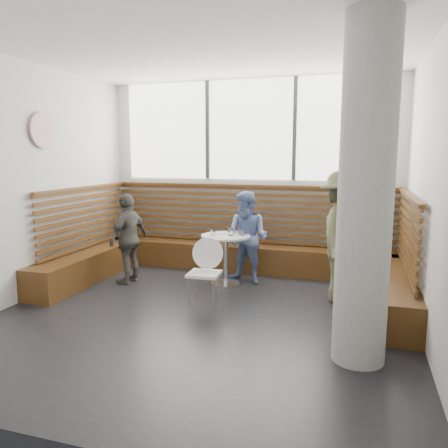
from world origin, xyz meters
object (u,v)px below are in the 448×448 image
(concrete_column, at_px, (366,195))
(child_back, at_px, (247,238))
(adult_man, at_px, (343,236))
(child_left, at_px, (129,238))
(cafe_chair, at_px, (206,266))
(cafe_table, at_px, (226,249))

(concrete_column, bearing_deg, child_back, 127.05)
(adult_man, bearing_deg, child_left, 98.47)
(cafe_chair, xyz_separation_m, adult_man, (1.71, 0.66, 0.38))
(concrete_column, height_order, child_left, concrete_column)
(child_back, bearing_deg, child_left, -148.55)
(cafe_table, relative_size, child_back, 0.54)
(child_back, bearing_deg, concrete_column, -38.28)
(cafe_chair, height_order, adult_man, adult_man)
(adult_man, relative_size, child_back, 1.26)
(concrete_column, height_order, cafe_chair, concrete_column)
(cafe_table, distance_m, cafe_chair, 0.93)
(cafe_table, height_order, adult_man, adult_man)
(cafe_table, xyz_separation_m, child_back, (0.29, 0.20, 0.16))
(concrete_column, height_order, adult_man, concrete_column)
(concrete_column, distance_m, adult_man, 1.88)
(child_back, relative_size, child_left, 1.02)
(cafe_chair, relative_size, child_left, 0.63)
(cafe_table, relative_size, adult_man, 0.43)
(concrete_column, height_order, child_back, concrete_column)
(child_left, bearing_deg, child_back, 117.04)
(cafe_table, bearing_deg, concrete_column, -45.75)
(cafe_chair, bearing_deg, concrete_column, -32.27)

